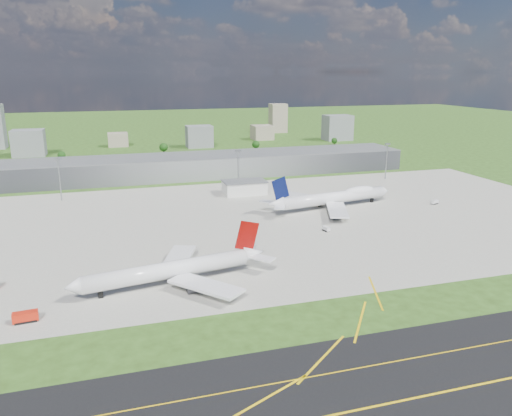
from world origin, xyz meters
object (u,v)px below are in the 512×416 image
object	(u,v)px
airliner_red_twin	(175,270)
tug_yellow	(217,266)
fire_truck	(25,317)
van_white_near	(326,229)
van_white_far	(435,202)
airliner_blue_quad	(334,198)

from	to	relation	value
airliner_red_twin	tug_yellow	world-z (taller)	airliner_red_twin
fire_truck	van_white_near	xyz separation A→B (m)	(127.14, 57.11, -0.49)
airliner_red_twin	tug_yellow	size ratio (longest dim) A/B	18.30
van_white_near	fire_truck	bearing A→B (deg)	101.01
tug_yellow	van_white_far	size ratio (longest dim) A/B	0.79
airliner_red_twin	van_white_near	distance (m)	88.80
tug_yellow	van_white_near	bearing A→B (deg)	13.63
airliner_red_twin	van_white_far	bearing A→B (deg)	-166.54
van_white_far	fire_truck	bearing A→B (deg)	-173.55
airliner_blue_quad	van_white_far	bearing A→B (deg)	-19.10
fire_truck	van_white_far	size ratio (longest dim) A/B	1.50
airliner_blue_quad	fire_truck	world-z (taller)	airliner_blue_quad
fire_truck	van_white_far	bearing A→B (deg)	17.12
fire_truck	tug_yellow	size ratio (longest dim) A/B	1.90
airliner_red_twin	van_white_near	bearing A→B (deg)	-162.41
airliner_red_twin	airliner_blue_quad	xyz separation A→B (m)	(101.15, 80.03, 0.48)
airliner_red_twin	tug_yellow	xyz separation A→B (m)	(17.69, 9.91, -4.49)
airliner_blue_quad	fire_truck	xyz separation A→B (m)	(-149.74, -95.94, -4.24)
airliner_red_twin	van_white_far	world-z (taller)	airliner_red_twin
airliner_blue_quad	tug_yellow	bearing A→B (deg)	-149.65
airliner_blue_quad	fire_truck	distance (m)	177.89
fire_truck	van_white_far	world-z (taller)	fire_truck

